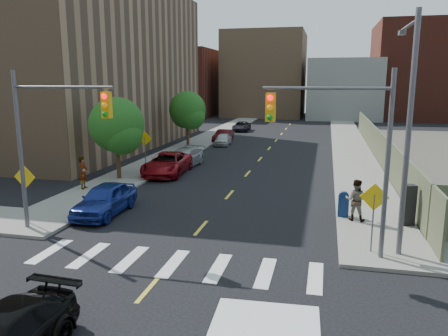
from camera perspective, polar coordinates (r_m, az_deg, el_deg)
The scene contains 28 objects.
ground at distance 13.19m, azimuth -13.30°, elevation -18.89°, with size 160.00×160.00×0.00m, color black.
sidewalk_nw at distance 53.63m, azimuth -1.02°, elevation 4.47°, with size 3.50×73.00×0.15m, color gray.
sidewalk_ne at distance 52.07m, azimuth 15.79°, elevation 3.83°, with size 3.50×73.00×0.15m, color gray.
fence_north at distance 38.72m, azimuth 19.43°, elevation 2.86°, with size 0.12×44.00×2.50m, color #616647.
building_nw at distance 48.54m, azimuth -21.59°, elevation 12.33°, with size 22.00×30.00×16.00m, color #8C6B4C.
bg_bldg_west at distance 84.64m, azimuth -5.75°, elevation 10.99°, with size 14.00×18.00×12.00m, color #592319.
bg_bldg_midwest at distance 82.89m, azimuth 5.45°, elevation 12.03°, with size 14.00×16.00×15.00m, color #8C6B4C.
bg_bldg_center at distance 80.17m, azimuth 15.33°, elevation 9.91°, with size 12.00×16.00×10.00m, color gray.
bg_bldg_east at distance 83.80m, azimuth 25.19°, elevation 11.35°, with size 18.00×18.00×16.00m, color #592319.
signal_nw at distance 19.78m, azimuth -21.82°, elevation 4.64°, with size 4.59×0.30×7.00m.
signal_ne at distance 16.25m, azimuth 15.47°, elevation 3.73°, with size 4.59×0.30×7.00m.
streetlight_ne at distance 17.30m, azimuth 22.87°, elevation 6.00°, with size 0.25×3.70×9.00m.
warn_sign_nw at distance 21.65m, azimuth -24.52°, elevation -1.86°, with size 1.06×0.06×2.83m.
warn_sign_ne at distance 17.33m, azimuth 18.99°, elevation -4.58°, with size 1.06×0.06×2.83m.
warn_sign_midwest at distance 33.16m, azimuth -10.27°, elevation 3.29°, with size 1.06×0.06×2.83m.
tree_west_near at distance 29.51m, azimuth -13.79°, elevation 5.06°, with size 3.66×3.64×5.52m.
tree_west_far at distance 43.36m, azimuth -4.78°, elevation 7.29°, with size 3.66×3.64×5.52m.
parked_car_blue at distance 22.50m, azimuth -15.30°, elevation -3.96°, with size 1.83×4.54×1.55m, color navy.
parked_car_black at distance 31.33m, azimuth -7.27°, elevation 0.36°, with size 1.31×3.77×1.24m, color black.
parked_car_red at distance 31.07m, azimuth -7.43°, elevation 0.56°, with size 2.57×5.57×1.55m, color maroon.
parked_car_silver at distance 33.70m, azimuth -5.26°, elevation 1.34°, with size 1.98×4.86×1.41m, color #929398.
parked_car_white at distance 44.85m, azimuth -0.11°, elevation 3.78°, with size 1.44×3.57×1.22m, color #BDBDBD.
parked_car_maroon at distance 47.45m, azimuth -0.10°, elevation 4.24°, with size 1.36×3.89×1.28m, color #3F0C10.
parked_car_grey at distance 57.47m, azimuth 2.30°, elevation 5.47°, with size 2.03×4.41×1.22m, color black.
mailbox at distance 21.74m, azimuth 15.33°, elevation -4.59°, with size 0.50×0.38×1.21m.
payphone at distance 21.35m, azimuth 22.91°, elevation -4.46°, with size 0.55×0.45×1.85m, color black.
pedestrian_west at distance 27.49m, azimuth -17.91°, elevation -0.59°, with size 0.71×0.47×1.95m, color gray.
pedestrian_east at distance 21.18m, azimuth 16.81°, elevation -4.02°, with size 0.95×0.74×1.95m, color gray.
Camera 1 is at (5.31, -10.11, 6.59)m, focal length 35.00 mm.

